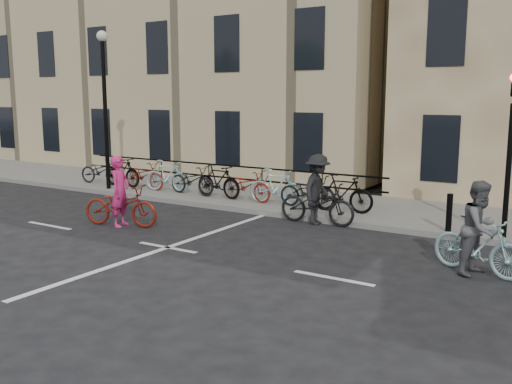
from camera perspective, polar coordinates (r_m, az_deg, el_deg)
The scene contains 10 objects.
ground at distance 12.79m, azimuth -8.83°, elevation -5.52°, with size 120.00×120.00×0.00m, color black.
sidewalk at distance 19.79m, azimuth -6.15°, elevation 0.15°, with size 46.00×4.00×0.15m, color slate.
building_west at distance 28.17m, azimuth -5.43°, elevation 13.33°, with size 20.00×10.00×10.00m, color tan.
traffic_light at distance 13.77m, azimuth 24.13°, elevation 5.19°, with size 0.18×0.30×3.90m.
lamp_post at distance 20.05m, azimuth -14.93°, elevation 9.81°, with size 0.36×0.36×5.28m.
bollard_east at distance 14.14m, azimuth 18.76°, elevation -1.97°, with size 0.14×0.14×0.90m, color black.
parked_bikes at distance 18.23m, azimuth -5.15°, elevation 1.17°, with size 11.45×1.23×1.05m.
cyclist_pink at distance 14.98m, azimuth -13.40°, elevation -0.97°, with size 2.15×1.23×1.82m.
cyclist_grey at distance 11.44m, azimuth 21.43°, elevation -4.19°, with size 1.91×1.03×1.78m.
cyclist_dark at distance 14.88m, azimuth 6.15°, elevation -0.47°, with size 2.09×1.21×1.83m.
Camera 1 is at (8.18, -9.25, 3.33)m, focal length 40.00 mm.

